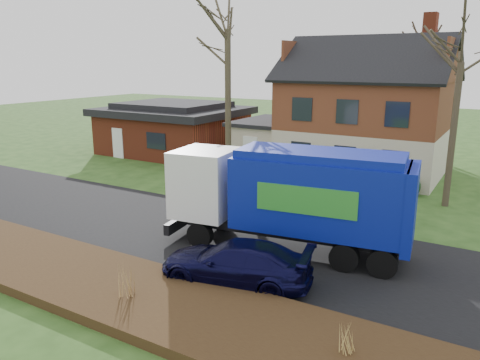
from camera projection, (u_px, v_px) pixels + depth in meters
The scene contains 13 objects.
ground at pixel (209, 235), 18.36m from camera, with size 120.00×120.00×0.00m, color #254517.
road at pixel (209, 235), 18.36m from camera, with size 80.00×7.00×0.02m, color black.
mulch_verge at pixel (109, 285), 13.90m from camera, with size 80.00×3.50×0.30m, color black.
main_house at pixel (358, 105), 28.24m from camera, with size 12.95×8.95×9.26m.
ranch_house at pixel (174, 128), 34.67m from camera, with size 9.80×8.20×3.70m.
garbage_truck at pixel (293, 193), 16.31m from camera, with size 8.91×3.45×3.72m.
silver_sedan at pixel (247, 187), 22.41m from camera, with size 1.62×4.64×1.53m, color #919398.
navy_wagon at pixel (235, 263), 14.20m from camera, with size 1.90×4.68×1.36m, color black.
tree_front_west at pixel (227, 6), 25.23m from camera, with size 3.89×3.89×11.56m.
tree_front_east at pixel (464, 37), 20.17m from camera, with size 3.38×3.38×9.39m.
tree_back at pixel (425, 26), 32.66m from camera, with size 3.40×3.40×10.76m.
grass_clump_mid at pixel (127, 278), 12.90m from camera, with size 0.37×0.30×1.03m.
grass_clump_east at pixel (346, 336), 10.43m from camera, with size 0.30×0.25×0.76m.
Camera 1 is at (9.81, -14.25, 6.63)m, focal length 35.00 mm.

